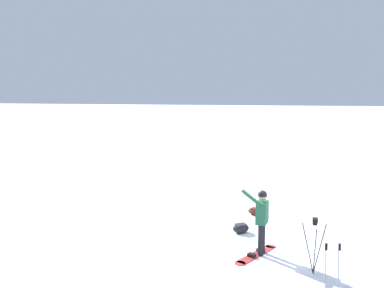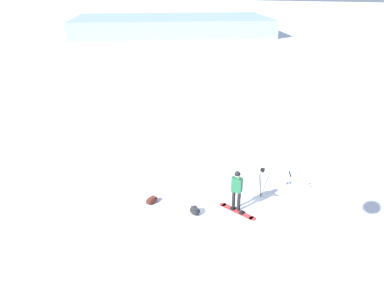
# 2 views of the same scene
# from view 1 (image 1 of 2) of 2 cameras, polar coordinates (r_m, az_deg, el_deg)

# --- Properties ---
(ground_plane) EXTENTS (300.00, 300.00, 0.00)m
(ground_plane) POSITION_cam_1_polar(r_m,az_deg,el_deg) (11.25, 11.15, -15.00)
(ground_plane) COLOR white
(snowboarder) EXTENTS (0.70, 0.47, 1.76)m
(snowboarder) POSITION_cam_1_polar(r_m,az_deg,el_deg) (10.72, 10.01, -10.06)
(snowboarder) COLOR black
(snowboarder) RESTS_ON ground_plane
(snowboard) EXTENTS (0.93, 1.61, 0.10)m
(snowboard) POSITION_cam_1_polar(r_m,az_deg,el_deg) (11.00, 9.22, -15.35)
(snowboard) COLOR #B23333
(snowboard) RESTS_ON ground_plane
(gear_bag_large) EXTENTS (0.64, 0.62, 0.28)m
(gear_bag_large) POSITION_cam_1_polar(r_m,az_deg,el_deg) (12.50, 7.04, -11.90)
(gear_bag_large) COLOR black
(gear_bag_large) RESTS_ON ground_plane
(camera_tripod) EXTENTS (0.58, 0.46, 1.35)m
(camera_tripod) POSITION_cam_1_polar(r_m,az_deg,el_deg) (9.93, 17.23, -12.28)
(camera_tripod) COLOR #262628
(camera_tripod) RESTS_ON ground_plane
(gear_bag_small) EXTENTS (0.70, 0.53, 0.24)m
(gear_bag_small) POSITION_cam_1_polar(r_m,az_deg,el_deg) (14.31, 9.25, -9.57)
(gear_bag_small) COLOR #4C1E19
(gear_bag_small) RESTS_ON ground_plane
(ski_poles) EXTENTS (0.34, 0.19, 1.18)m
(ski_poles) POSITION_cam_1_polar(r_m,az_deg,el_deg) (8.99, 19.55, -15.75)
(ski_poles) COLOR gray
(ski_poles) RESTS_ON ground_plane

